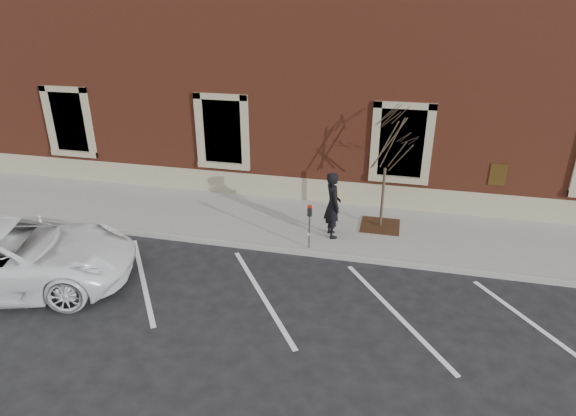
% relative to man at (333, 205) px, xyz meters
% --- Properties ---
extents(ground, '(120.00, 120.00, 0.00)m').
position_rel_man_xyz_m(ground, '(-1.23, -1.03, -1.14)').
color(ground, '#28282B').
rests_on(ground, ground).
extents(sidewalk_near, '(40.00, 3.50, 0.15)m').
position_rel_man_xyz_m(sidewalk_near, '(-1.23, 0.72, -1.06)').
color(sidewalk_near, gray).
rests_on(sidewalk_near, ground).
extents(curb_near, '(40.00, 0.12, 0.15)m').
position_rel_man_xyz_m(curb_near, '(-1.23, -1.08, -1.06)').
color(curb_near, '#9E9E99').
rests_on(curb_near, ground).
extents(parking_stripes, '(28.00, 4.40, 0.01)m').
position_rel_man_xyz_m(parking_stripes, '(-1.23, -3.23, -1.14)').
color(parking_stripes, silver).
rests_on(parking_stripes, ground).
extents(building_civic, '(40.00, 8.62, 8.00)m').
position_rel_man_xyz_m(building_civic, '(-1.23, 6.71, 2.86)').
color(building_civic, maroon).
rests_on(building_civic, ground).
extents(man, '(0.73, 0.85, 1.98)m').
position_rel_man_xyz_m(man, '(0.00, 0.00, 0.00)').
color(man, black).
rests_on(man, sidewalk_near).
extents(parking_meter, '(0.12, 0.09, 1.31)m').
position_rel_man_xyz_m(parking_meter, '(-0.51, -0.91, -0.08)').
color(parking_meter, '#595B60').
rests_on(parking_meter, sidewalk_near).
extents(tree_grate, '(1.17, 1.17, 0.03)m').
position_rel_man_xyz_m(tree_grate, '(1.37, 0.97, -0.97)').
color(tree_grate, '#3B1F12').
rests_on(tree_grate, sidewalk_near).
extents(sapling, '(2.06, 2.06, 3.44)m').
position_rel_man_xyz_m(sapling, '(1.37, 0.97, 1.42)').
color(sapling, '#453B2A').
rests_on(sapling, sidewalk_near).
extents(white_truck, '(6.56, 4.56, 1.66)m').
position_rel_man_xyz_m(white_truck, '(-7.36, -4.31, -0.31)').
color(white_truck, white).
rests_on(white_truck, ground).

